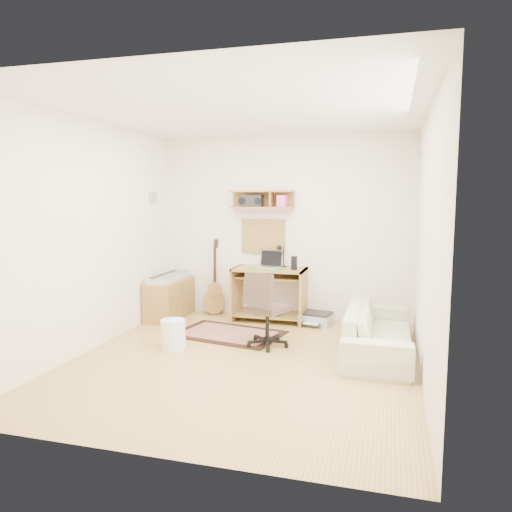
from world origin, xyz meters
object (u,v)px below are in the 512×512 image
(task_chair, at_px, (267,309))
(printer, at_px, (316,318))
(cabinet, at_px, (169,299))
(sofa, at_px, (379,323))
(desk, at_px, (269,294))

(task_chair, height_order, printer, task_chair)
(cabinet, bearing_deg, printer, 5.24)
(cabinet, relative_size, sofa, 0.50)
(desk, distance_m, printer, 0.72)
(task_chair, xyz_separation_m, printer, (0.40, 1.13, -0.36))
(desk, distance_m, sofa, 1.86)
(sofa, bearing_deg, printer, 39.30)
(printer, bearing_deg, task_chair, -99.32)
(desk, bearing_deg, cabinet, -171.76)
(desk, bearing_deg, printer, -1.35)
(desk, xyz_separation_m, task_chair, (0.26, -1.15, 0.07))
(cabinet, bearing_deg, task_chair, -28.98)
(task_chair, distance_m, cabinet, 1.95)
(task_chair, bearing_deg, desk, 122.19)
(printer, xyz_separation_m, sofa, (0.86, -1.05, 0.27))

